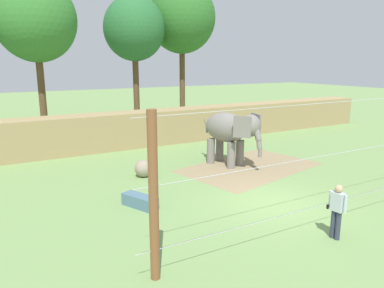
{
  "coord_description": "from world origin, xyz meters",
  "views": [
    {
      "loc": [
        -8.83,
        -9.59,
        5.13
      ],
      "look_at": [
        -0.74,
        4.77,
        1.4
      ],
      "focal_mm": 34.04,
      "sensor_mm": 36.0,
      "label": 1
    }
  ],
  "objects": [
    {
      "name": "ground_plane",
      "position": [
        0.0,
        0.0,
        0.0
      ],
      "size": [
        120.0,
        120.0,
        0.0
      ],
      "primitive_type": "plane",
      "color": "#759956"
    },
    {
      "name": "dirt_patch",
      "position": [
        2.25,
        4.18,
        0.0
      ],
      "size": [
        7.55,
        5.63,
        0.01
      ],
      "primitive_type": "cube",
      "rotation": [
        0.0,
        0.0,
        0.22
      ],
      "color": "#937F5B",
      "rests_on": "ground"
    },
    {
      "name": "embankment_wall",
      "position": [
        0.0,
        11.47,
        1.07
      ],
      "size": [
        36.0,
        1.8,
        2.14
      ],
      "primitive_type": "cube",
      "color": "tan",
      "rests_on": "ground"
    },
    {
      "name": "elephant",
      "position": [
        1.56,
        4.99,
        1.8
      ],
      "size": [
        2.01,
        3.56,
        2.72
      ],
      "color": "gray",
      "rests_on": "ground"
    },
    {
      "name": "enrichment_ball",
      "position": [
        -2.96,
        5.35,
        0.39
      ],
      "size": [
        0.79,
        0.79,
        0.79
      ],
      "primitive_type": "sphere",
      "color": "gray",
      "rests_on": "ground"
    },
    {
      "name": "cable_fence",
      "position": [
        0.0,
        -2.27,
        2.07
      ],
      "size": [
        12.45,
        0.23,
        4.12
      ],
      "color": "brown",
      "rests_on": "ground"
    },
    {
      "name": "zookeeper",
      "position": [
        -0.26,
        -3.01,
        0.93
      ],
      "size": [
        0.26,
        0.58,
        1.67
      ],
      "color": "#33384C",
      "rests_on": "ground"
    },
    {
      "name": "feed_trough",
      "position": [
        -4.41,
        2.09,
        0.22
      ],
      "size": [
        1.03,
        1.48,
        0.44
      ],
      "color": "slate",
      "rests_on": "ground"
    },
    {
      "name": "tree_far_left",
      "position": [
        -5.71,
        15.52,
        7.63
      ],
      "size": [
        4.95,
        4.95,
        10.27
      ],
      "color": "brown",
      "rests_on": "ground"
    },
    {
      "name": "tree_left_of_centre",
      "position": [
        5.14,
        16.8,
        8.45
      ],
      "size": [
        5.23,
        5.23,
        11.24
      ],
      "color": "brown",
      "rests_on": "ground"
    },
    {
      "name": "tree_right_of_centre",
      "position": [
        1.0,
        16.35,
        7.43
      ],
      "size": [
        4.42,
        4.42,
        9.8
      ],
      "color": "brown",
      "rests_on": "ground"
    }
  ]
}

